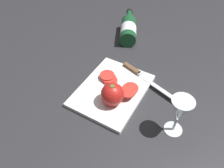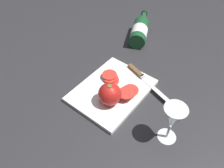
% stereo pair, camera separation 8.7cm
% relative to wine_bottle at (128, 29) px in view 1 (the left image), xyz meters
% --- Properties ---
extents(ground_plane, '(3.00, 3.00, 0.00)m').
position_rel_wine_bottle_xyz_m(ground_plane, '(0.31, 0.14, -0.04)').
color(ground_plane, '#28282B').
extents(cutting_board, '(0.32, 0.25, 0.02)m').
position_rel_wine_bottle_xyz_m(cutting_board, '(0.39, 0.13, -0.03)').
color(cutting_board, white).
rests_on(cutting_board, ground_plane).
extents(wine_bottle, '(0.29, 0.18, 0.08)m').
position_rel_wine_bottle_xyz_m(wine_bottle, '(0.00, 0.00, 0.00)').
color(wine_bottle, '#194C28').
rests_on(wine_bottle, ground_plane).
extents(wine_glass, '(0.07, 0.07, 0.16)m').
position_rel_wine_bottle_xyz_m(wine_glass, '(0.44, 0.41, 0.07)').
color(wine_glass, silver).
rests_on(wine_glass, ground_plane).
extents(whole_tomato, '(0.09, 0.09, 0.09)m').
position_rel_wine_bottle_xyz_m(whole_tomato, '(0.45, 0.16, 0.02)').
color(whole_tomato, red).
rests_on(whole_tomato, cutting_board).
extents(knife, '(0.10, 0.28, 0.01)m').
position_rel_wine_bottle_xyz_m(knife, '(0.26, 0.18, -0.02)').
color(knife, silver).
rests_on(knife, cutting_board).
extents(tomato_slice_stack_near, '(0.07, 0.08, 0.02)m').
position_rel_wine_bottle_xyz_m(tomato_slice_stack_near, '(0.35, 0.09, -0.01)').
color(tomato_slice_stack_near, red).
rests_on(tomato_slice_stack_near, cutting_board).
extents(tomato_slice_stack_far, '(0.11, 0.07, 0.03)m').
position_rel_wine_bottle_xyz_m(tomato_slice_stack_far, '(0.38, 0.20, -0.01)').
color(tomato_slice_stack_far, red).
rests_on(tomato_slice_stack_far, cutting_board).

